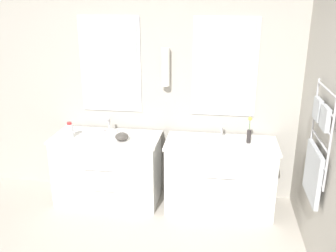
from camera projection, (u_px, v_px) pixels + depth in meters
name	position (u px, v px, depth m)	size (l,w,h in m)	color
wall_back	(149.00, 83.00, 4.15)	(4.90, 0.17, 2.60)	#B2ADA3
wall_right	(333.00, 121.00, 2.91)	(0.13, 3.90, 2.60)	#B2ADA3
vanity_left	(107.00, 169.00, 4.16)	(1.17, 0.61, 0.77)	white
vanity_right	(220.00, 176.00, 3.99)	(1.17, 0.61, 0.77)	white
faucet_left	(109.00, 126.00, 4.17)	(0.17, 0.11, 0.17)	silver
faucet_right	(222.00, 131.00, 4.00)	(0.17, 0.11, 0.17)	silver
toiletry_bottle	(70.00, 130.00, 4.01)	(0.08, 0.08, 0.18)	silver
amenity_bowl	(122.00, 137.00, 3.95)	(0.14, 0.14, 0.09)	#4C4742
flower_vase	(249.00, 133.00, 3.86)	(0.04, 0.04, 0.28)	#332D2D
soap_dish	(196.00, 144.00, 3.81)	(0.11, 0.07, 0.04)	white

